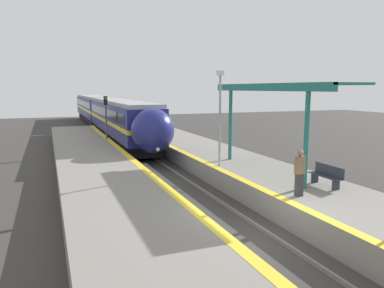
{
  "coord_description": "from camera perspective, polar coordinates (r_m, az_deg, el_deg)",
  "views": [
    {
      "loc": [
        -6.26,
        -10.52,
        5.1
      ],
      "look_at": [
        0.56,
        7.17,
        2.27
      ],
      "focal_mm": 35.0,
      "sensor_mm": 36.0,
      "label": 1
    }
  ],
  "objects": [
    {
      "name": "platform_left",
      "position": [
        11.75,
        -7.5,
        -14.64
      ],
      "size": [
        4.37,
        64.0,
        1.01
      ],
      "color": "gray",
      "rests_on": "ground_plane"
    },
    {
      "name": "train",
      "position": [
        45.22,
        -13.14,
        4.72
      ],
      "size": [
        2.9,
        45.8,
        4.01
      ],
      "color": "black",
      "rests_on": "ground_plane"
    },
    {
      "name": "ground_plane",
      "position": [
        13.27,
        9.19,
        -14.24
      ],
      "size": [
        120.0,
        120.0,
        0.0
      ],
      "primitive_type": "plane",
      "color": "#383533"
    },
    {
      "name": "lamppost_mid",
      "position": [
        19.65,
        4.28,
        4.92
      ],
      "size": [
        0.36,
        0.2,
        5.0
      ],
      "color": "#9E9EA3",
      "rests_on": "platform_right"
    },
    {
      "name": "platform_right",
      "position": [
        15.27,
        21.83,
        -9.68
      ],
      "size": [
        4.38,
        64.0,
        1.01
      ],
      "color": "gray",
      "rests_on": "ground_plane"
    },
    {
      "name": "railway_signal",
      "position": [
        30.94,
        -12.96,
        3.88
      ],
      "size": [
        0.28,
        0.28,
        4.48
      ],
      "color": "#59595E",
      "rests_on": "ground_plane"
    },
    {
      "name": "platform_bench",
      "position": [
        16.85,
        19.86,
        -4.44
      ],
      "size": [
        0.44,
        1.73,
        0.89
      ],
      "color": "#2D333D",
      "rests_on": "platform_right"
    },
    {
      "name": "person_waiting",
      "position": [
        14.86,
        16.09,
        -4.13
      ],
      "size": [
        0.36,
        0.24,
        1.79
      ],
      "color": "#333338",
      "rests_on": "platform_right"
    },
    {
      "name": "rail_left",
      "position": [
        12.91,
        6.35,
        -14.48
      ],
      "size": [
        0.08,
        90.0,
        0.15
      ],
      "primitive_type": "cube",
      "color": "slate",
      "rests_on": "ground_plane"
    },
    {
      "name": "station_canopy",
      "position": [
        18.88,
        12.22,
        8.02
      ],
      "size": [
        2.02,
        9.81,
        4.33
      ],
      "color": "#1E6B66",
      "rests_on": "platform_right"
    },
    {
      "name": "rail_right",
      "position": [
        13.59,
        11.9,
        -13.41
      ],
      "size": [
        0.08,
        90.0,
        0.15
      ],
      "primitive_type": "cube",
      "color": "slate",
      "rests_on": "ground_plane"
    }
  ]
}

